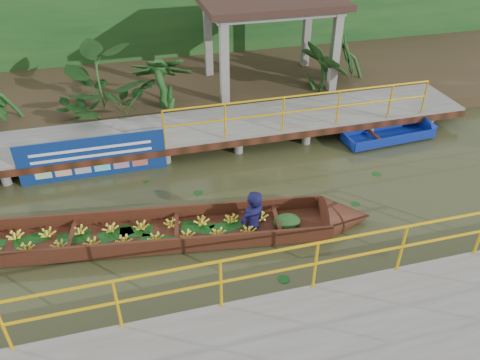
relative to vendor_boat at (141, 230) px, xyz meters
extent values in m
plane|color=#30351A|center=(1.90, 0.28, -0.25)|extent=(80.00, 80.00, 0.00)
cube|color=#362B1B|center=(1.90, 7.78, -0.03)|extent=(30.00, 8.00, 0.45)
cube|color=slate|center=(1.90, 3.78, 0.25)|extent=(16.00, 2.00, 0.15)
cube|color=black|center=(1.90, 2.78, 0.17)|extent=(16.00, 0.12, 0.18)
cylinder|color=#E5AB0C|center=(4.65, 2.83, 1.32)|extent=(7.50, 0.05, 0.05)
cylinder|color=#E5AB0C|center=(4.65, 2.83, 0.87)|extent=(7.50, 0.05, 0.05)
cylinder|color=#E5AB0C|center=(4.65, 2.83, 0.82)|extent=(0.05, 0.05, 1.00)
cylinder|color=slate|center=(-2.10, 2.98, -0.03)|extent=(0.24, 0.24, 0.55)
cylinder|color=slate|center=(-2.10, 4.58, -0.03)|extent=(0.24, 0.24, 0.55)
cylinder|color=slate|center=(-0.10, 2.98, -0.03)|extent=(0.24, 0.24, 0.55)
cylinder|color=slate|center=(-0.10, 4.58, -0.03)|extent=(0.24, 0.24, 0.55)
cylinder|color=slate|center=(1.90, 2.98, -0.03)|extent=(0.24, 0.24, 0.55)
cylinder|color=slate|center=(1.90, 4.58, -0.03)|extent=(0.24, 0.24, 0.55)
cylinder|color=slate|center=(3.90, 2.98, -0.03)|extent=(0.24, 0.24, 0.55)
cylinder|color=slate|center=(3.90, 4.58, -0.03)|extent=(0.24, 0.24, 0.55)
cylinder|color=slate|center=(5.90, 2.98, -0.03)|extent=(0.24, 0.24, 0.55)
cylinder|color=slate|center=(5.90, 4.58, -0.03)|extent=(0.24, 0.24, 0.55)
cylinder|color=slate|center=(7.90, 2.98, -0.03)|extent=(0.24, 0.24, 0.55)
cylinder|color=slate|center=(7.90, 4.58, -0.03)|extent=(0.24, 0.24, 0.55)
cylinder|color=slate|center=(1.90, 2.98, -0.03)|extent=(0.24, 0.24, 0.55)
cube|color=slate|center=(2.90, -3.92, 0.05)|extent=(18.00, 2.40, 0.70)
cylinder|color=#E5AB0C|center=(2.90, -2.77, 1.40)|extent=(10.00, 0.05, 0.05)
cylinder|color=#E5AB0C|center=(2.90, -2.77, 0.95)|extent=(10.00, 0.05, 0.05)
cylinder|color=#E5AB0C|center=(2.90, -2.77, 0.90)|extent=(0.05, 0.05, 1.00)
cube|color=slate|center=(3.10, 5.38, 1.35)|extent=(0.25, 0.25, 2.80)
cube|color=slate|center=(6.70, 5.38, 1.35)|extent=(0.25, 0.25, 2.80)
cube|color=slate|center=(3.10, 7.78, 1.35)|extent=(0.25, 0.25, 2.80)
cube|color=slate|center=(6.70, 7.78, 1.35)|extent=(0.25, 0.25, 2.80)
cube|color=slate|center=(4.90, 6.58, 2.65)|extent=(4.00, 2.60, 0.12)
cube|color=#35211A|center=(4.90, 6.58, 2.85)|extent=(4.40, 3.00, 0.20)
cube|color=#154219|center=(1.90, 10.28, 1.75)|extent=(30.00, 0.80, 4.00)
cube|color=#3C1810|center=(-0.35, 0.05, -0.19)|extent=(8.76, 2.29, 0.07)
cube|color=#3C1810|center=(-0.27, 0.59, -0.04)|extent=(8.62, 1.28, 0.37)
cube|color=#3C1810|center=(-0.42, -0.49, -0.04)|extent=(8.62, 1.28, 0.37)
cone|color=#3C1810|center=(4.44, -0.63, -0.10)|extent=(1.22, 1.18, 1.04)
ellipsoid|color=#154219|center=(3.10, -0.44, -0.08)|extent=(0.67, 0.56, 0.28)
imported|color=#100F37|center=(2.34, -0.33, 0.77)|extent=(0.80, 0.69, 1.85)
cube|color=navy|center=(7.26, 2.56, -0.16)|extent=(2.69, 0.97, 0.09)
cube|color=navy|center=(7.23, 2.95, -0.06)|extent=(2.63, 0.24, 0.26)
cube|color=navy|center=(7.29, 2.16, -0.06)|extent=(2.63, 0.24, 0.26)
cube|color=navy|center=(5.95, 2.46, -0.06)|extent=(0.11, 0.79, 0.26)
cone|color=navy|center=(8.75, 2.66, -0.11)|extent=(0.58, 0.77, 0.74)
cube|color=black|center=(6.82, 2.53, -0.02)|extent=(0.14, 0.80, 0.04)
cube|color=navy|center=(-0.92, 2.76, 0.30)|extent=(3.61, 0.03, 1.13)
cube|color=white|center=(-0.92, 2.74, 0.57)|extent=(2.93, 0.01, 0.07)
cube|color=white|center=(-0.92, 2.74, 0.37)|extent=(2.93, 0.01, 0.07)
imported|color=#154219|center=(-3.21, 5.58, 1.07)|extent=(1.39, 1.39, 1.74)
imported|color=#154219|center=(-0.71, 5.58, 1.07)|extent=(1.39, 1.39, 1.74)
imported|color=#154219|center=(1.29, 5.58, 1.07)|extent=(1.39, 1.39, 1.74)
imported|color=#154219|center=(6.29, 5.58, 1.07)|extent=(1.39, 1.39, 1.74)
imported|color=#154219|center=(7.79, 5.58, 1.07)|extent=(1.39, 1.39, 1.74)
camera|label=1|loc=(0.06, -7.85, 6.39)|focal=35.00mm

